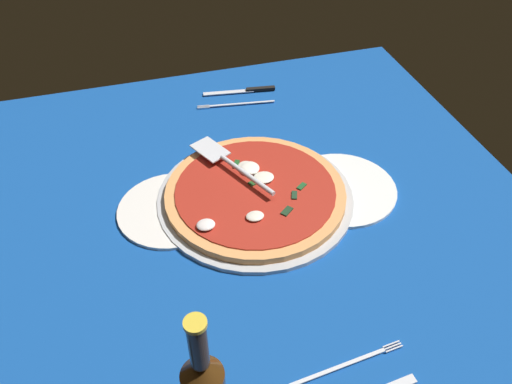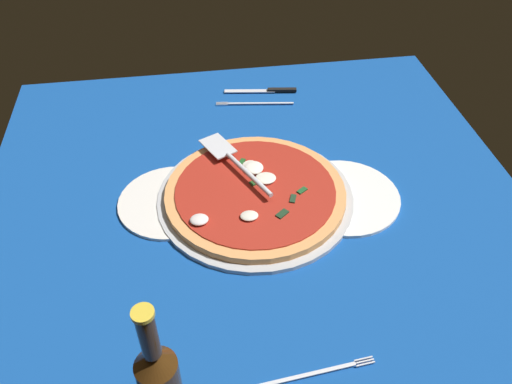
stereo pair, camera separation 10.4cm
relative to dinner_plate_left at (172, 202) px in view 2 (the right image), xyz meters
The scene contains 9 objects.
ground_plane 17.11cm from the dinner_plate_left, ahead, with size 109.81×109.81×0.80cm, color #124697.
checker_pattern 17.09cm from the dinner_plate_left, ahead, with size 109.81×109.81×0.10cm.
pizza_pan 17.04cm from the dinner_plate_left, ahead, with size 39.52×39.52×1.24cm, color #B4B7BC.
dinner_plate_left is the anchor object (origin of this frame).
dinner_plate_right 34.91cm from the dinner_plate_left, ahead, with size 22.62×22.62×1.00cm, color white.
pizza 17.07cm from the dinner_plate_left, ahead, with size 36.30×36.30×3.01cm.
pizza_server 15.44cm from the dinner_plate_left, 23.72° to the left, with size 13.05×22.51×1.00cm.
place_setting_far 43.31cm from the dinner_plate_left, 56.33° to the left, with size 22.50×15.73×1.40cm.
beer_bottle 43.49cm from the dinner_plate_left, 92.79° to the right, with size 5.67×5.67×23.69cm.
Camera 2 is at (-11.51, -75.30, 72.54)cm, focal length 36.64 mm.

